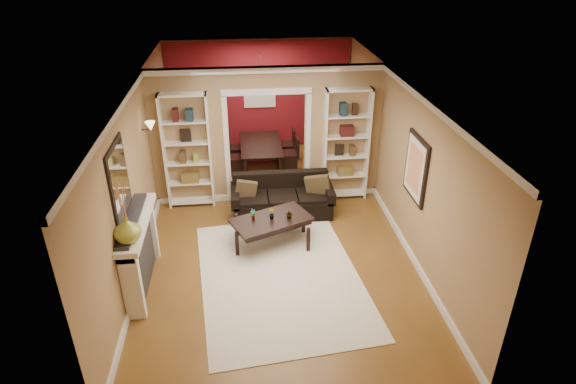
{
  "coord_description": "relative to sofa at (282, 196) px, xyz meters",
  "views": [
    {
      "loc": [
        -0.54,
        -7.66,
        4.76
      ],
      "look_at": [
        0.2,
        -0.8,
        1.13
      ],
      "focal_mm": 30.0,
      "sensor_mm": 36.0,
      "label": 1
    }
  ],
  "objects": [
    {
      "name": "chandelier",
      "position": [
        -0.22,
        2.25,
        1.64
      ],
      "size": [
        0.5,
        0.5,
        0.3
      ],
      "primitive_type": "cube",
      "color": "#382519",
      "rests_on": "ceiling"
    },
    {
      "name": "wall_back",
      "position": [
        -0.22,
        3.55,
        0.97
      ],
      "size": [
        8.0,
        0.0,
        8.0
      ],
      "primitive_type": "plane",
      "rotation": [
        1.57,
        0.0,
        0.0
      ],
      "color": "#A28155",
      "rests_on": "ground"
    },
    {
      "name": "bookshelf_right",
      "position": [
        1.33,
        0.58,
        0.77
      ],
      "size": [
        0.9,
        0.3,
        2.3
      ],
      "primitive_type": "cube",
      "color": "white",
      "rests_on": "floor"
    },
    {
      "name": "dining_chair_nw",
      "position": [
        -0.8,
        1.93,
        0.0
      ],
      "size": [
        0.39,
        0.39,
        0.77
      ],
      "primitive_type": "cube",
      "rotation": [
        0.0,
        0.0,
        1.56
      ],
      "color": "black",
      "rests_on": "floor"
    },
    {
      "name": "mirror",
      "position": [
        -2.45,
        -1.95,
        1.42
      ],
      "size": [
        0.03,
        0.95,
        1.1
      ],
      "primitive_type": "cube",
      "color": "silver",
      "rests_on": "wall_left"
    },
    {
      "name": "sofa",
      "position": [
        0.0,
        0.0,
        0.0
      ],
      "size": [
        1.96,
        0.84,
        0.76
      ],
      "primitive_type": "cube",
      "color": "black",
      "rests_on": "floor"
    },
    {
      "name": "wall_sconce",
      "position": [
        -2.37,
        0.1,
        1.45
      ],
      "size": [
        0.18,
        0.18,
        0.22
      ],
      "primitive_type": "cube",
      "color": "#FFE0A5",
      "rests_on": "wall_left"
    },
    {
      "name": "dining_table",
      "position": [
        -0.25,
        2.23,
        -0.09
      ],
      "size": [
        1.68,
        0.94,
        0.59
      ],
      "primitive_type": "imported",
      "rotation": [
        0.0,
        0.0,
        1.57
      ],
      "color": "black",
      "rests_on": "floor"
    },
    {
      "name": "dining_chair_se",
      "position": [
        0.3,
        2.53,
        0.03
      ],
      "size": [
        0.5,
        0.5,
        0.82
      ],
      "primitive_type": "cube",
      "rotation": [
        0.0,
        0.0,
        -1.83
      ],
      "color": "black",
      "rests_on": "floor"
    },
    {
      "name": "wall_left",
      "position": [
        -2.47,
        -0.45,
        0.97
      ],
      "size": [
        0.0,
        8.0,
        8.0
      ],
      "primitive_type": "plane",
      "rotation": [
        1.57,
        0.0,
        1.57
      ],
      "color": "#A28155",
      "rests_on": "ground"
    },
    {
      "name": "pillow_right",
      "position": [
        0.69,
        -0.02,
        0.22
      ],
      "size": [
        0.48,
        0.27,
        0.46
      ],
      "primitive_type": "cube",
      "rotation": [
        0.0,
        0.0,
        -0.32
      ],
      "color": "brown",
      "rests_on": "sofa"
    },
    {
      "name": "ceiling",
      "position": [
        -0.22,
        -0.45,
        2.32
      ],
      "size": [
        8.0,
        8.0,
        0.0
      ],
      "primitive_type": "plane",
      "rotation": [
        3.14,
        0.0,
        0.0
      ],
      "color": "white",
      "rests_on": "ground"
    },
    {
      "name": "plant_right",
      "position": [
        0.03,
        -1.02,
        0.22
      ],
      "size": [
        0.15,
        0.15,
        0.19
      ],
      "primitive_type": "imported",
      "rotation": [
        0.0,
        0.0,
        4.05
      ],
      "color": "#336626",
      "rests_on": "coffee_table"
    },
    {
      "name": "floor",
      "position": [
        -0.22,
        -0.45,
        -0.38
      ],
      "size": [
        8.0,
        8.0,
        0.0
      ],
      "primitive_type": "plane",
      "color": "brown",
      "rests_on": "ground"
    },
    {
      "name": "dining_chair_ne",
      "position": [
        0.3,
        1.93,
        0.04
      ],
      "size": [
        0.54,
        0.54,
        0.85
      ],
      "primitive_type": "cube",
      "rotation": [
        0.0,
        0.0,
        -1.22
      ],
      "color": "black",
      "rests_on": "floor"
    },
    {
      "name": "area_rug",
      "position": [
        -0.23,
        -1.99,
        -0.38
      ],
      "size": [
        2.81,
        3.69,
        0.01
      ],
      "primitive_type": "cube",
      "rotation": [
        0.0,
        0.0,
        0.1
      ],
      "color": "silver",
      "rests_on": "floor"
    },
    {
      "name": "dining_window",
      "position": [
        -0.22,
        3.48,
        1.17
      ],
      "size": [
        0.78,
        0.03,
        0.98
      ],
      "primitive_type": "cube",
      "color": "#8CA5CC",
      "rests_on": "wall_back"
    },
    {
      "name": "plant_center",
      "position": [
        -0.28,
        -1.02,
        0.22
      ],
      "size": [
        0.13,
        0.14,
        0.19
      ],
      "primitive_type": "imported",
      "rotation": [
        0.0,
        0.0,
        2.19
      ],
      "color": "#336626",
      "rests_on": "coffee_table"
    },
    {
      "name": "red_back_panel",
      "position": [
        -0.22,
        3.52,
        0.94
      ],
      "size": [
        4.44,
        0.04,
        2.64
      ],
      "primitive_type": "cube",
      "color": "maroon",
      "rests_on": "floor"
    },
    {
      "name": "coffee_table",
      "position": [
        -0.28,
        -1.02,
        -0.13
      ],
      "size": [
        1.5,
        1.19,
        0.5
      ],
      "primitive_type": "cube",
      "rotation": [
        0.0,
        0.0,
        0.41
      ],
      "color": "black",
      "rests_on": "floor"
    },
    {
      "name": "bookshelf_left",
      "position": [
        -1.77,
        0.58,
        0.77
      ],
      "size": [
        0.9,
        0.3,
        2.3
      ],
      "primitive_type": "cube",
      "color": "white",
      "rests_on": "floor"
    },
    {
      "name": "wall_right",
      "position": [
        2.03,
        -0.45,
        0.97
      ],
      "size": [
        0.0,
        8.0,
        8.0
      ],
      "primitive_type": "plane",
      "rotation": [
        1.57,
        0.0,
        -1.57
      ],
      "color": "#A28155",
      "rests_on": "ground"
    },
    {
      "name": "dining_chair_sw",
      "position": [
        -0.8,
        2.53,
        -0.0
      ],
      "size": [
        0.44,
        0.44,
        0.76
      ],
      "primitive_type": "cube",
      "rotation": [
        0.0,
        0.0,
        1.76
      ],
      "color": "black",
      "rests_on": "floor"
    },
    {
      "name": "vase",
      "position": [
        -2.31,
        -2.5,
        0.97
      ],
      "size": [
        0.46,
        0.46,
        0.38
      ],
      "primitive_type": "imported",
      "rotation": [
        0.0,
        0.0,
        0.31
      ],
      "color": "#93A234",
      "rests_on": "fireplace"
    },
    {
      "name": "framed_art",
      "position": [
        1.99,
        -1.45,
        1.17
      ],
      "size": [
        0.04,
        0.85,
        1.05
      ],
      "primitive_type": "cube",
      "color": "black",
      "rests_on": "wall_right"
    },
    {
      "name": "plant_left",
      "position": [
        -0.59,
        -1.02,
        0.22
      ],
      "size": [
        0.13,
        0.13,
        0.21
      ],
      "primitive_type": "imported",
      "rotation": [
        0.0,
        0.0,
        0.77
      ],
      "color": "#336626",
      "rests_on": "coffee_table"
    },
    {
      "name": "fireplace",
      "position": [
        -2.31,
        -1.95,
        0.2
      ],
      "size": [
        0.32,
        1.7,
        1.16
      ],
      "primitive_type": "cube",
      "color": "white",
      "rests_on": "floor"
    },
    {
      "name": "pillow_left",
      "position": [
        -0.69,
        -0.02,
        0.19
      ],
      "size": [
        0.4,
        0.13,
        0.39
      ],
      "primitive_type": "cube",
      "rotation": [
        0.0,
        0.0,
        0.05
      ],
      "color": "brown",
      "rests_on": "sofa"
    },
    {
      "name": "partition_wall",
      "position": [
        -0.22,
        0.75,
        0.97
      ],
      "size": [
        4.5,
        0.15,
        2.7
      ],
      "primitive_type": "cube",
      "color": "#A28155",
      "rests_on": "floor"
    },
    {
      "name": "wall_front",
      "position": [
        -0.22,
        -4.45,
        0.97
      ],
      "size": [
        8.0,
        0.0,
        8.0
      ],
      "primitive_type": "plane",
      "rotation": [
        -1.57,
        0.0,
        0.0
      ],
      "color": "#A28155",
      "rests_on": "ground"
    }
  ]
}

